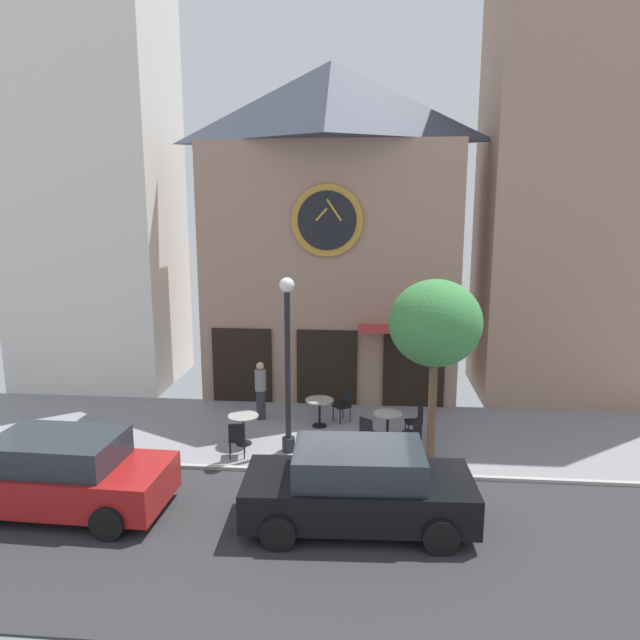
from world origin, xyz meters
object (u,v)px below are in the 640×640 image
at_px(cafe_chair_curbside, 344,403).
at_px(parked_car_black, 358,487).
at_px(cafe_chair_corner, 413,431).
at_px(pedestrian_grey, 261,390).
at_px(cafe_chair_left_end, 237,437).
at_px(cafe_chair_mid_row, 417,419).
at_px(cafe_table_center_left, 243,423).
at_px(cafe_chair_under_awning, 368,432).
at_px(cafe_table_leftmost, 319,407).
at_px(parked_car_red, 60,474).
at_px(street_lamp, 288,365).
at_px(cafe_table_rightmost, 388,421).
at_px(street_tree, 435,324).

bearing_deg(cafe_chair_curbside, parked_car_black, -84.45).
bearing_deg(cafe_chair_corner, pedestrian_grey, 155.62).
distance_m(cafe_chair_left_end, cafe_chair_mid_row, 4.66).
relative_size(cafe_table_center_left, cafe_chair_under_awning, 0.86).
bearing_deg(cafe_table_leftmost, cafe_chair_curbside, 35.45).
relative_size(cafe_chair_left_end, parked_car_red, 0.21).
height_order(street_lamp, parked_car_black, street_lamp).
distance_m(cafe_table_rightmost, parked_car_black, 4.11).
height_order(cafe_chair_under_awning, parked_car_black, parked_car_black).
xyz_separation_m(street_tree, pedestrian_grey, (-4.55, 2.24, -2.43)).
bearing_deg(cafe_table_center_left, street_lamp, -15.87).
relative_size(cafe_table_rightmost, cafe_chair_mid_row, 0.84).
bearing_deg(street_lamp, cafe_chair_mid_row, 19.26).
height_order(cafe_chair_under_awning, cafe_chair_curbside, same).
bearing_deg(street_lamp, cafe_chair_left_end, -157.44).
relative_size(cafe_table_rightmost, cafe_chair_curbside, 0.84).
relative_size(street_lamp, cafe_chair_mid_row, 4.81).
height_order(cafe_table_rightmost, parked_car_red, parked_car_red).
xyz_separation_m(cafe_table_leftmost, cafe_chair_corner, (2.44, -1.46, -0.04)).
bearing_deg(cafe_table_center_left, cafe_table_rightmost, 7.92).
distance_m(street_lamp, cafe_chair_mid_row, 3.78).
distance_m(street_tree, cafe_table_center_left, 5.41).
height_order(cafe_table_rightmost, cafe_chair_under_awning, cafe_chair_under_awning).
relative_size(cafe_table_leftmost, parked_car_black, 0.18).
height_order(cafe_table_rightmost, cafe_chair_mid_row, cafe_chair_mid_row).
distance_m(street_lamp, cafe_chair_corner, 3.49).
xyz_separation_m(cafe_table_leftmost, cafe_table_rightmost, (1.83, -0.87, -0.02)).
xyz_separation_m(street_tree, cafe_chair_mid_row, (-0.25, 1.22, -2.76)).
distance_m(cafe_table_leftmost, cafe_chair_curbside, 0.80).
relative_size(cafe_table_rightmost, cafe_chair_under_awning, 0.84).
distance_m(cafe_chair_under_awning, parked_car_red, 6.91).
distance_m(cafe_table_center_left, parked_car_black, 4.64).
bearing_deg(cafe_table_center_left, street_tree, -5.40).
bearing_deg(cafe_chair_left_end, pedestrian_grey, 88.14).
xyz_separation_m(cafe_table_rightmost, cafe_chair_under_awning, (-0.49, -0.73, -0.01)).
xyz_separation_m(street_tree, cafe_chair_corner, (-0.40, 0.36, -2.76)).
height_order(cafe_table_center_left, parked_car_black, parked_car_black).
bearing_deg(parked_car_black, street_tree, 61.80).
distance_m(cafe_table_center_left, cafe_chair_mid_row, 4.47).
bearing_deg(pedestrian_grey, cafe_chair_under_awning, -33.50).
bearing_deg(parked_car_black, cafe_chair_curbside, 95.55).
bearing_deg(cafe_chair_corner, street_tree, -41.98).
distance_m(cafe_chair_left_end, parked_car_black, 4.03).
relative_size(cafe_chair_under_awning, cafe_chair_mid_row, 1.00).
bearing_deg(cafe_chair_under_awning, street_lamp, -176.43).
bearing_deg(pedestrian_grey, cafe_chair_left_end, -91.86).
bearing_deg(cafe_chair_left_end, parked_car_black, -42.50).
bearing_deg(parked_car_red, cafe_table_rightmost, 31.56).
distance_m(cafe_chair_mid_row, parked_car_black, 4.56).
xyz_separation_m(street_lamp, cafe_table_leftmost, (0.61, 1.72, -1.63)).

